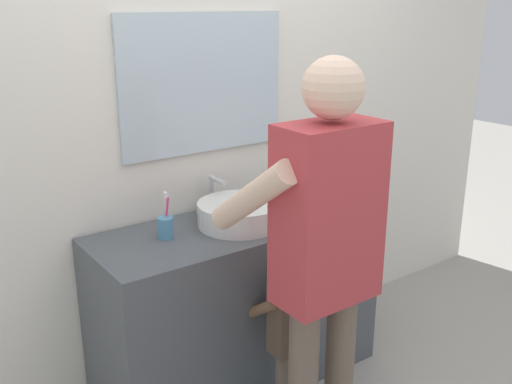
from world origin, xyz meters
The scene contains 7 objects.
back_wall centered at (0.00, 0.62, 1.35)m, with size 4.40×0.10×2.70m.
vanity_cabinet centered at (0.00, 0.30, 0.42)m, with size 1.39×0.54×0.84m, color #4C5156.
sink_basin centered at (0.00, 0.28, 0.90)m, with size 0.39×0.39×0.11m.
faucet centered at (0.00, 0.51, 0.92)m, with size 0.18×0.14×0.18m.
toothbrush_cup centered at (-0.35, 0.34, 0.89)m, with size 0.07×0.07×0.21m.
child_toddler centered at (0.00, -0.10, 0.49)m, with size 0.25×0.25×0.82m.
adult_parent centered at (-0.06, -0.36, 1.00)m, with size 0.52×0.55×1.67m.
Camera 1 is at (-1.43, -1.84, 1.84)m, focal length 41.23 mm.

